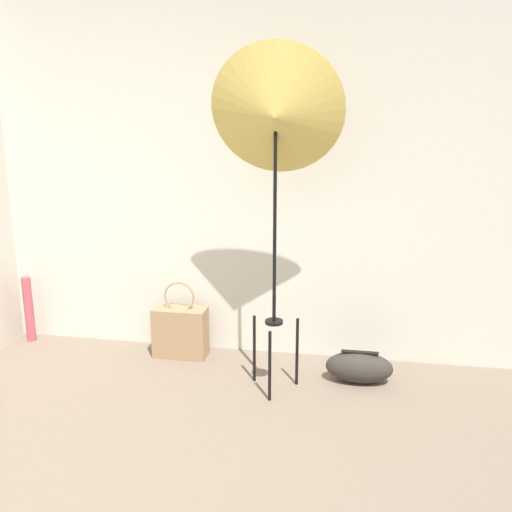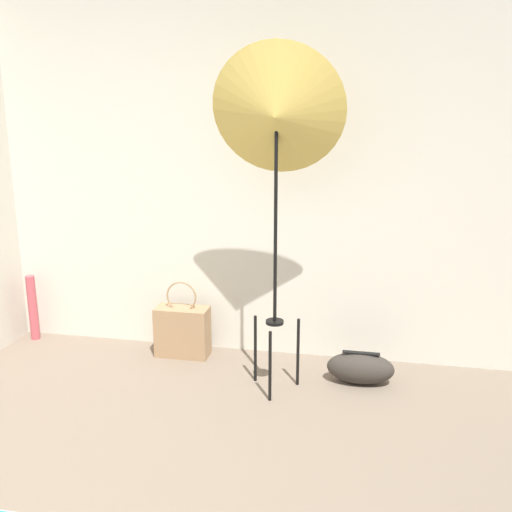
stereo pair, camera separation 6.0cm
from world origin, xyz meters
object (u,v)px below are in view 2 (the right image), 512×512
Objects in this scene: photo_umbrella at (276,116)px; duffel_bag at (360,368)px; tote_bag at (183,331)px; paper_roll at (33,308)px.

duffel_bag is (0.55, 0.19, -1.62)m from photo_umbrella.
tote_bag is 1.31m from duffel_bag.
photo_umbrella reaches higher than paper_roll.
duffel_bag is 0.86× the size of paper_roll.
photo_umbrella is 1.72m from duffel_bag.
duffel_bag is at bearing -8.62° from tote_bag.
tote_bag reaches higher than paper_roll.
photo_umbrella is 4.19× the size of paper_roll.
photo_umbrella is at bearing -27.31° from tote_bag.
paper_roll is (-2.52, 0.26, 0.15)m from duffel_bag.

